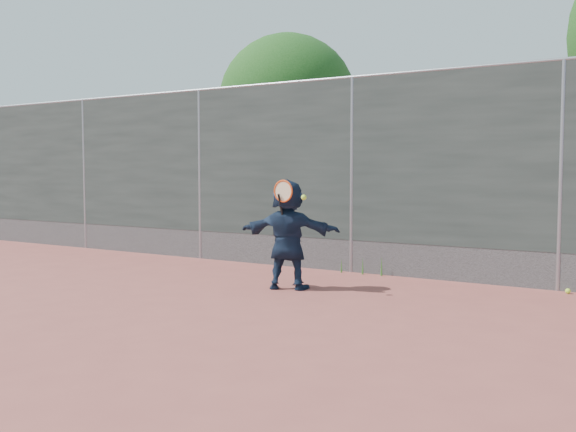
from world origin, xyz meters
The scene contains 7 objects.
ground centered at (0.00, 0.00, 0.00)m, with size 80.00×80.00×0.00m, color #9E4C42.
player centered at (-0.09, 1.77, 0.73)m, with size 1.35×0.43×1.46m, color #16253E.
ball_ground centered at (3.15, 3.34, 0.03)m, with size 0.07×0.07×0.07m, color #C2F736.
fence centered at (0.00, 3.50, 1.58)m, with size 20.00×0.06×3.03m.
swing_action centered at (-0.01, 1.56, 1.29)m, with size 0.53×0.20×0.51m.
tree_left centered at (-2.85, 6.55, 2.94)m, with size 3.15×3.00×4.53m.
weed_clump centered at (0.29, 3.38, 0.13)m, with size 0.68×0.07×0.30m.
Camera 1 is at (4.33, -5.45, 1.57)m, focal length 40.00 mm.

